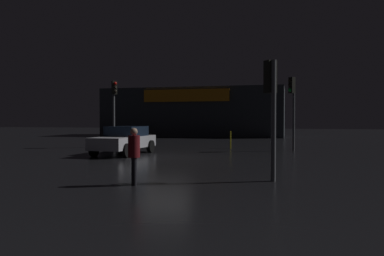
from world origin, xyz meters
name	(u,v)px	position (x,y,z in m)	size (l,w,h in m)	color
ground_plane	(165,158)	(0.00, 0.00, 0.00)	(120.00, 120.00, 0.00)	black
store_building	(194,112)	(-4.62, 24.29, 2.66)	(19.98, 7.25, 5.31)	#33383D
traffic_signal_main	(292,98)	(6.03, 5.62, 3.12)	(0.42, 0.42, 4.36)	#595B60
traffic_signal_cross_left	(271,96)	(5.30, -5.79, 2.59)	(0.42, 0.42, 3.66)	#595B60
traffic_signal_cross_right	(114,101)	(-5.45, 5.63, 3.10)	(0.42, 0.42, 4.43)	#595B60
car_near	(125,140)	(-2.70, 1.20, 0.79)	(2.19, 4.61, 1.50)	#B7B7BF
pedestrian	(134,152)	(1.56, -7.54, 0.95)	(0.46, 0.46, 1.63)	black
bollard_kerb_a	(230,140)	(2.20, 6.60, 0.56)	(0.08, 0.08, 1.12)	gold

